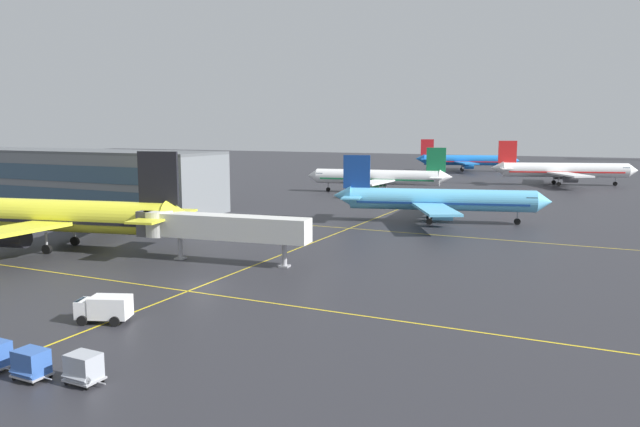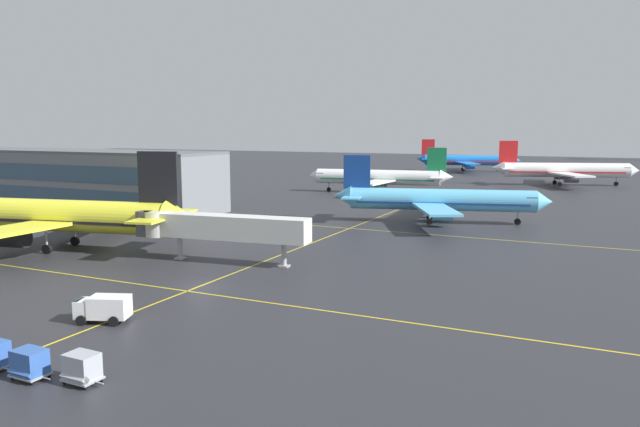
{
  "view_description": "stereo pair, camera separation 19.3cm",
  "coord_description": "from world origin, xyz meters",
  "px_view_note": "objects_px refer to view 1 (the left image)",
  "views": [
    {
      "loc": [
        34.79,
        -46.56,
        15.2
      ],
      "look_at": [
        -1.13,
        29.5,
        3.27
      ],
      "focal_mm": 33.95,
      "sensor_mm": 36.0,
      "label": 1
    },
    {
      "loc": [
        34.97,
        -46.47,
        15.2
      ],
      "look_at": [
        -1.13,
        29.5,
        3.27
      ],
      "focal_mm": 33.95,
      "sensor_mm": 36.0,
      "label": 2
    }
  ],
  "objects_px": {
    "baggage_cart_row_fifth": "(83,368)",
    "service_truck_red_van": "(104,308)",
    "jet_bridge": "(211,227)",
    "airliner_third_row": "(379,177)",
    "baggage_cart_row_fourth": "(31,364)",
    "airliner_second_row": "(438,200)",
    "airliner_far_right_stand": "(466,160)",
    "airliner_far_left_stand": "(563,170)",
    "airliner_front_gate": "(49,216)"
  },
  "relations": [
    {
      "from": "airliner_front_gate",
      "to": "airliner_far_right_stand",
      "type": "relative_size",
      "value": 1.12
    },
    {
      "from": "airliner_third_row",
      "to": "airliner_far_right_stand",
      "type": "bearing_deg",
      "value": 87.68
    },
    {
      "from": "baggage_cart_row_fifth",
      "to": "service_truck_red_van",
      "type": "bearing_deg",
      "value": 129.25
    },
    {
      "from": "airliner_second_row",
      "to": "service_truck_red_van",
      "type": "xyz_separation_m",
      "value": [
        -10.99,
        -61.22,
        -2.51
      ]
    },
    {
      "from": "airliner_third_row",
      "to": "airliner_far_left_stand",
      "type": "xyz_separation_m",
      "value": [
        37.74,
        39.23,
        0.35
      ]
    },
    {
      "from": "baggage_cart_row_fourth",
      "to": "jet_bridge",
      "type": "distance_m",
      "value": 33.42
    },
    {
      "from": "airliner_far_left_stand",
      "to": "jet_bridge",
      "type": "distance_m",
      "value": 120.93
    },
    {
      "from": "service_truck_red_van",
      "to": "airliner_far_left_stand",
      "type": "bearing_deg",
      "value": 79.88
    },
    {
      "from": "airliner_third_row",
      "to": "airliner_far_left_stand",
      "type": "bearing_deg",
      "value": 46.11
    },
    {
      "from": "airliner_far_left_stand",
      "to": "jet_bridge",
      "type": "xyz_separation_m",
      "value": [
        -30.03,
        -117.14,
        0.04
      ]
    },
    {
      "from": "airliner_second_row",
      "to": "baggage_cart_row_fourth",
      "type": "distance_m",
      "value": 71.74
    },
    {
      "from": "airliner_far_right_stand",
      "to": "jet_bridge",
      "type": "height_order",
      "value": "airliner_far_right_stand"
    },
    {
      "from": "airliner_far_left_stand",
      "to": "airliner_third_row",
      "type": "bearing_deg",
      "value": -133.89
    },
    {
      "from": "service_truck_red_van",
      "to": "jet_bridge",
      "type": "bearing_deg",
      "value": 103.54
    },
    {
      "from": "airliner_third_row",
      "to": "airliner_far_right_stand",
      "type": "xyz_separation_m",
      "value": [
        3.32,
        81.79,
        0.15
      ]
    },
    {
      "from": "airliner_far_right_stand",
      "to": "service_truck_red_van",
      "type": "relative_size",
      "value": 7.89
    },
    {
      "from": "airliner_front_gate",
      "to": "jet_bridge",
      "type": "bearing_deg",
      "value": 6.87
    },
    {
      "from": "airliner_third_row",
      "to": "jet_bridge",
      "type": "bearing_deg",
      "value": -84.35
    },
    {
      "from": "service_truck_red_van",
      "to": "baggage_cart_row_fifth",
      "type": "xyz_separation_m",
      "value": [
        7.57,
        -9.26,
        -0.17
      ]
    },
    {
      "from": "airliner_third_row",
      "to": "service_truck_red_van",
      "type": "relative_size",
      "value": 7.69
    },
    {
      "from": "baggage_cart_row_fourth",
      "to": "baggage_cart_row_fifth",
      "type": "distance_m",
      "value": 3.5
    },
    {
      "from": "airliner_second_row",
      "to": "service_truck_red_van",
      "type": "distance_m",
      "value": 62.25
    },
    {
      "from": "airliner_far_right_stand",
      "to": "baggage_cart_row_fourth",
      "type": "height_order",
      "value": "airliner_far_right_stand"
    },
    {
      "from": "service_truck_red_van",
      "to": "airliner_third_row",
      "type": "bearing_deg",
      "value": 97.4
    },
    {
      "from": "airliner_third_row",
      "to": "airliner_far_left_stand",
      "type": "relative_size",
      "value": 0.93
    },
    {
      "from": "airliner_far_right_stand",
      "to": "airliner_second_row",
      "type": "bearing_deg",
      "value": -80.27
    },
    {
      "from": "baggage_cart_row_fifth",
      "to": "baggage_cart_row_fourth",
      "type": "bearing_deg",
      "value": -165.32
    },
    {
      "from": "airliner_far_left_stand",
      "to": "baggage_cart_row_fifth",
      "type": "bearing_deg",
      "value": -96.63
    },
    {
      "from": "airliner_second_row",
      "to": "baggage_cart_row_fifth",
      "type": "bearing_deg",
      "value": -92.78
    },
    {
      "from": "airliner_far_right_stand",
      "to": "baggage_cart_row_fourth",
      "type": "relative_size",
      "value": 12.8
    },
    {
      "from": "baggage_cart_row_fifth",
      "to": "airliner_third_row",
      "type": "bearing_deg",
      "value": 100.67
    },
    {
      "from": "jet_bridge",
      "to": "airliner_far_right_stand",
      "type": "bearing_deg",
      "value": 91.58
    },
    {
      "from": "airliner_third_row",
      "to": "service_truck_red_van",
      "type": "distance_m",
      "value": 100.54
    },
    {
      "from": "airliner_front_gate",
      "to": "jet_bridge",
      "type": "distance_m",
      "value": 22.79
    },
    {
      "from": "airliner_third_row",
      "to": "service_truck_red_van",
      "type": "bearing_deg",
      "value": -82.6
    },
    {
      "from": "airliner_third_row",
      "to": "airliner_second_row",
      "type": "bearing_deg",
      "value": -58.1
    },
    {
      "from": "airliner_second_row",
      "to": "baggage_cart_row_fifth",
      "type": "height_order",
      "value": "airliner_second_row"
    },
    {
      "from": "airliner_second_row",
      "to": "baggage_cart_row_fifth",
      "type": "distance_m",
      "value": 70.62
    },
    {
      "from": "airliner_front_gate",
      "to": "airliner_third_row",
      "type": "bearing_deg",
      "value": 79.52
    },
    {
      "from": "airliner_far_right_stand",
      "to": "baggage_cart_row_fifth",
      "type": "bearing_deg",
      "value": -84.85
    },
    {
      "from": "airliner_third_row",
      "to": "jet_bridge",
      "type": "height_order",
      "value": "airliner_third_row"
    },
    {
      "from": "airliner_second_row",
      "to": "airliner_third_row",
      "type": "height_order",
      "value": "airliner_second_row"
    },
    {
      "from": "airliner_far_right_stand",
      "to": "baggage_cart_row_fifth",
      "type": "relative_size",
      "value": 12.8
    },
    {
      "from": "airliner_far_left_stand",
      "to": "service_truck_red_van",
      "type": "distance_m",
      "value": 141.13
    },
    {
      "from": "jet_bridge",
      "to": "service_truck_red_van",
      "type": "bearing_deg",
      "value": -76.46
    },
    {
      "from": "baggage_cart_row_fourth",
      "to": "baggage_cart_row_fifth",
      "type": "relative_size",
      "value": 1.0
    },
    {
      "from": "airliner_second_row",
      "to": "airliner_far_right_stand",
      "type": "bearing_deg",
      "value": 99.73
    },
    {
      "from": "airliner_far_left_stand",
      "to": "airliner_second_row",
      "type": "bearing_deg",
      "value": -100.08
    },
    {
      "from": "airliner_second_row",
      "to": "jet_bridge",
      "type": "xyz_separation_m",
      "value": [
        -16.23,
        -39.45,
        0.37
      ]
    },
    {
      "from": "airliner_far_right_stand",
      "to": "jet_bridge",
      "type": "relative_size",
      "value": 1.69
    }
  ]
}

